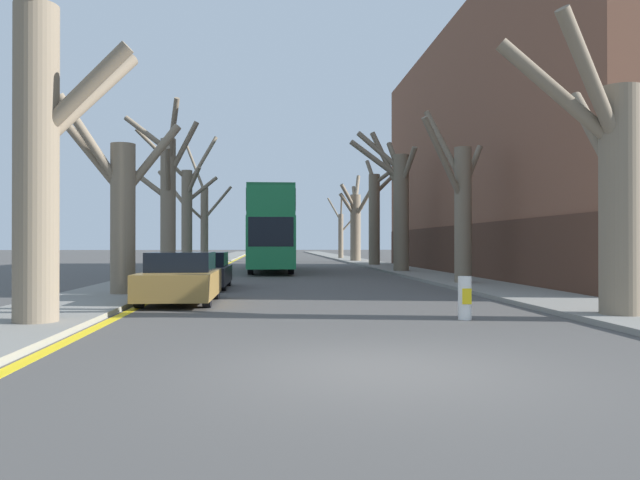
{
  "coord_description": "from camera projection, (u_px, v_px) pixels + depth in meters",
  "views": [
    {
      "loc": [
        -1.42,
        -7.81,
        1.6
      ],
      "look_at": [
        0.99,
        22.29,
        1.77
      ],
      "focal_mm": 35.0,
      "sensor_mm": 36.0,
      "label": 1
    }
  ],
  "objects": [
    {
      "name": "parked_car_0",
      "position": [
        181.0,
        279.0,
        16.74
      ],
      "size": [
        1.88,
        3.94,
        1.37
      ],
      "color": "olive",
      "rests_on": "ground"
    },
    {
      "name": "street_tree_right_3",
      "position": [
        375.0,
        215.0,
        44.11
      ],
      "size": [
        2.65,
        2.9,
        7.61
      ],
      "color": "#7A6B56",
      "rests_on": "ground"
    },
    {
      "name": "kerb_line_stripe",
      "position": [
        234.0,
        261.0,
        57.35
      ],
      "size": [
        0.24,
        120.0,
        0.01
      ],
      "primitive_type": "cube",
      "color": "yellow",
      "rests_on": "ground"
    },
    {
      "name": "street_tree_left_4",
      "position": [
        203.0,
        221.0,
        41.93
      ],
      "size": [
        4.34,
        2.34,
        8.39
      ],
      "color": "#7A6B56",
      "rests_on": "ground"
    },
    {
      "name": "ground_plane",
      "position": [
        382.0,
        370.0,
        7.89
      ],
      "size": [
        300.0,
        300.0,
        0.0
      ],
      "primitive_type": "plane",
      "color": "#4C4947"
    },
    {
      "name": "street_tree_right_1",
      "position": [
        461.0,
        206.0,
        23.85
      ],
      "size": [
        2.95,
        2.36,
        6.9
      ],
      "color": "#7A6B56",
      "rests_on": "ground"
    },
    {
      "name": "street_tree_right_4",
      "position": [
        355.0,
        221.0,
        53.96
      ],
      "size": [
        3.06,
        4.13,
        7.71
      ],
      "color": "#7A6B56",
      "rests_on": "ground"
    },
    {
      "name": "street_tree_right_0",
      "position": [
        613.0,
        185.0,
        13.09
      ],
      "size": [
        3.02,
        2.63,
        6.27
      ],
      "color": "#7A6B56",
      "rests_on": "ground"
    },
    {
      "name": "sidewalk_left",
      "position": [
        217.0,
        260.0,
        57.22
      ],
      "size": [
        2.82,
        120.0,
        0.12
      ],
      "primitive_type": "cube",
      "color": "gray",
      "rests_on": "ground"
    },
    {
      "name": "traffic_bollard",
      "position": [
        465.0,
        298.0,
        13.12
      ],
      "size": [
        0.28,
        0.29,
        0.91
      ],
      "color": "white",
      "rests_on": "ground"
    },
    {
      "name": "street_tree_left_1",
      "position": [
        119.0,
        206.0,
        18.52
      ],
      "size": [
        4.03,
        1.65,
        6.03
      ],
      "color": "#7A6B56",
      "rests_on": "ground"
    },
    {
      "name": "street_tree_left_2",
      "position": [
        167.0,
        198.0,
        26.74
      ],
      "size": [
        3.64,
        2.7,
        7.62
      ],
      "color": "#7A6B56",
      "rests_on": "ground"
    },
    {
      "name": "street_tree_left_0",
      "position": [
        40.0,
        140.0,
        11.89
      ],
      "size": [
        2.91,
        4.33,
        8.45
      ],
      "color": "#7A6B56",
      "rests_on": "ground"
    },
    {
      "name": "parked_car_1",
      "position": [
        203.0,
        271.0,
        22.37
      ],
      "size": [
        1.84,
        4.31,
        1.29
      ],
      "color": "black",
      "rests_on": "ground"
    },
    {
      "name": "street_tree_right_2",
      "position": [
        398.0,
        202.0,
        34.22
      ],
      "size": [
        3.5,
        2.54,
        7.9
      ],
      "color": "#7A6B56",
      "rests_on": "ground"
    },
    {
      "name": "double_decker_bus",
      "position": [
        271.0,
        226.0,
        35.89
      ],
      "size": [
        2.46,
        11.82,
        4.58
      ],
      "color": "#1E7F47",
      "rests_on": "ground"
    },
    {
      "name": "street_tree_right_5",
      "position": [
        341.0,
        232.0,
        63.89
      ],
      "size": [
        3.54,
        3.72,
        6.45
      ],
      "color": "#7A6B56",
      "rests_on": "ground"
    },
    {
      "name": "street_tree_left_3",
      "position": [
        186.0,
        210.0,
        34.23
      ],
      "size": [
        4.21,
        3.06,
        7.74
      ],
      "color": "#7A6B56",
      "rests_on": "ground"
    },
    {
      "name": "sidewalk_right",
      "position": [
        353.0,
        260.0,
        58.23
      ],
      "size": [
        2.82,
        120.0,
        0.12
      ],
      "primitive_type": "cube",
      "color": "gray",
      "rests_on": "ground"
    },
    {
      "name": "building_facade_right",
      "position": [
        543.0,
        150.0,
        32.41
      ],
      "size": [
        10.08,
        30.2,
        13.0
      ],
      "color": "brown",
      "rests_on": "ground"
    }
  ]
}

